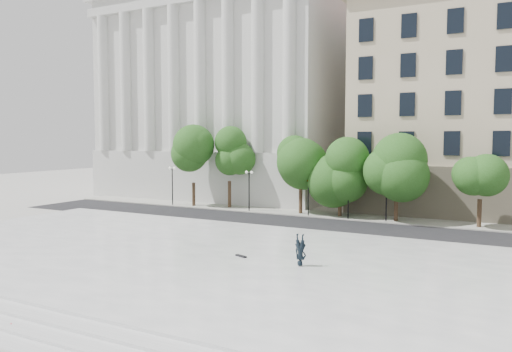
% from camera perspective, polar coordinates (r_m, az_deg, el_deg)
% --- Properties ---
extents(ground, '(160.00, 160.00, 0.00)m').
position_cam_1_polar(ground, '(29.14, -10.36, -10.74)').
color(ground, '#A6A49C').
rests_on(ground, ground).
extents(plaza, '(44.00, 22.00, 0.45)m').
position_cam_1_polar(plaza, '(31.41, -6.92, -9.17)').
color(plaza, white).
rests_on(plaza, ground).
extents(street, '(60.00, 8.00, 0.02)m').
position_cam_1_polar(street, '(44.33, 4.31, -5.47)').
color(street, black).
rests_on(street, ground).
extents(far_sidewalk, '(60.00, 4.00, 0.12)m').
position_cam_1_polar(far_sidewalk, '(49.80, 7.10, -4.35)').
color(far_sidewalk, '#ADABA0').
rests_on(far_sidewalk, ground).
extents(building_west, '(31.50, 27.65, 25.60)m').
position_cam_1_polar(building_west, '(69.95, -1.67, 8.70)').
color(building_west, beige).
rests_on(building_west, ground).
extents(traffic_light_west, '(0.56, 1.66, 4.15)m').
position_cam_1_polar(traffic_light_west, '(47.94, 6.03, -0.36)').
color(traffic_light_west, black).
rests_on(traffic_light_west, ground).
extents(traffic_light_east, '(0.49, 1.87, 4.25)m').
position_cam_1_polar(traffic_light_east, '(46.60, 10.53, -0.42)').
color(traffic_light_east, black).
rests_on(traffic_light_east, ground).
extents(person_lying, '(0.68, 1.81, 0.49)m').
position_cam_1_polar(person_lying, '(28.22, 5.10, -9.72)').
color(person_lying, black).
rests_on(person_lying, plaza).
extents(skateboard, '(0.86, 0.49, 0.09)m').
position_cam_1_polar(skateboard, '(30.30, -1.73, -9.12)').
color(skateboard, black).
rests_on(skateboard, plaza).
extents(plaza_steps, '(44.00, 3.00, 0.30)m').
position_cam_1_polar(plaza_steps, '(23.12, -24.67, -14.78)').
color(plaza_steps, white).
rests_on(plaza_steps, ground).
extents(street_trees, '(32.54, 4.88, 7.65)m').
position_cam_1_polar(street_trees, '(48.60, 7.34, 1.20)').
color(street_trees, '#382619').
rests_on(street_trees, ground).
extents(lamp_posts, '(36.04, 0.28, 4.38)m').
position_cam_1_polar(lamp_posts, '(48.09, 6.73, -1.22)').
color(lamp_posts, black).
rests_on(lamp_posts, ground).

